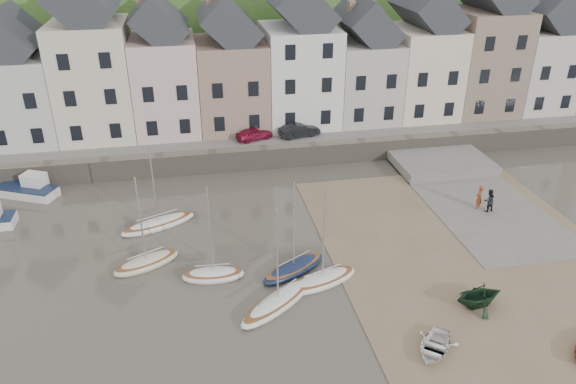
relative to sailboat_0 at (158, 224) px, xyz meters
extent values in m
plane|color=#464237|center=(8.81, -8.23, -0.26)|extent=(160.00, 160.00, 0.00)
cube|color=#335622|center=(8.81, 23.77, 0.49)|extent=(90.00, 30.00, 1.50)
cube|color=slate|center=(8.81, 12.27, 1.29)|extent=(70.00, 7.00, 0.10)
cube|color=slate|center=(8.81, 8.77, 0.64)|extent=(70.00, 1.20, 1.80)
cube|color=#776348|center=(19.81, -8.23, -0.23)|extent=(18.00, 26.00, 0.06)
cube|color=slate|center=(23.81, -0.23, -0.20)|extent=(8.00, 18.00, 0.12)
ellipsoid|color=#335622|center=(3.81, 51.77, -18.26)|extent=(134.40, 84.00, 84.00)
cube|color=beige|center=(-11.24, 15.77, 4.99)|extent=(5.80, 8.00, 7.50)
cube|color=beige|center=(-5.09, 15.77, 6.24)|extent=(6.40, 8.00, 10.00)
cube|color=beige|center=(0.96, 15.77, 5.49)|extent=(5.60, 8.00, 8.50)
cube|color=gray|center=(-0.44, 15.77, 12.56)|extent=(0.60, 0.90, 1.40)
cube|color=gray|center=(6.91, 15.77, 5.24)|extent=(6.20, 8.00, 8.00)
cube|color=gray|center=(5.36, 15.77, 12.37)|extent=(0.60, 0.90, 1.40)
cube|color=white|center=(13.36, 15.77, 5.74)|extent=(6.60, 8.00, 9.00)
cube|color=#B9B2A9|center=(19.61, 15.77, 4.99)|extent=(5.80, 8.00, 7.50)
cube|color=gray|center=(18.16, 15.77, 11.66)|extent=(0.60, 0.90, 1.40)
cube|color=beige|center=(25.56, 15.77, 5.49)|extent=(6.00, 8.00, 8.50)
cube|color=gray|center=(31.81, 15.77, 6.24)|extent=(6.40, 8.00, 10.00)
cube|color=beige|center=(37.96, 15.77, 5.24)|extent=(5.80, 8.00, 8.00)
ellipsoid|color=white|center=(0.00, 0.00, -0.06)|extent=(5.55, 3.50, 0.84)
ellipsoid|color=brown|center=(0.00, 0.00, 0.16)|extent=(5.10, 3.20, 0.20)
cylinder|color=#B2B5B7|center=(0.00, 0.00, 3.04)|extent=(0.10, 0.10, 5.60)
cylinder|color=#B2B5B7|center=(0.00, 0.00, 0.69)|extent=(2.76, 1.24, 0.08)
ellipsoid|color=white|center=(3.35, -6.83, -0.06)|extent=(3.84, 1.74, 0.84)
ellipsoid|color=brown|center=(3.35, -6.83, 0.16)|extent=(3.53, 1.58, 0.20)
cylinder|color=#B2B5B7|center=(3.35, -6.83, 3.04)|extent=(0.10, 0.10, 5.60)
cylinder|color=#B2B5B7|center=(3.35, -6.83, 0.69)|extent=(2.06, 0.21, 0.08)
ellipsoid|color=beige|center=(-0.63, -4.76, -0.06)|extent=(4.50, 3.22, 0.84)
ellipsoid|color=brown|center=(-0.63, -4.76, 0.16)|extent=(4.14, 2.94, 0.20)
cylinder|color=#B2B5B7|center=(-0.63, -4.76, 3.04)|extent=(0.10, 0.10, 5.60)
cylinder|color=#B2B5B7|center=(-0.63, -4.76, 0.69)|extent=(2.15, 1.10, 0.08)
ellipsoid|color=white|center=(9.64, -8.61, -0.06)|extent=(4.91, 3.00, 0.84)
ellipsoid|color=brown|center=(9.64, -8.61, 0.16)|extent=(4.51, 2.74, 0.20)
cylinder|color=#B2B5B7|center=(9.64, -8.61, 3.04)|extent=(0.10, 0.10, 5.60)
cylinder|color=#B2B5B7|center=(9.64, -8.61, 0.69)|extent=(2.45, 0.95, 0.08)
ellipsoid|color=white|center=(6.72, -10.11, -0.06)|extent=(5.42, 4.74, 0.84)
ellipsoid|color=brown|center=(6.72, -10.11, 0.16)|extent=(4.98, 4.35, 0.20)
cylinder|color=#B2B5B7|center=(6.72, -10.11, 3.04)|extent=(0.10, 0.10, 5.60)
cylinder|color=#B2B5B7|center=(6.72, -10.11, 0.69)|extent=(2.52, 2.03, 0.08)
ellipsoid|color=#142140|center=(8.23, -7.08, -0.06)|extent=(4.83, 3.69, 0.84)
ellipsoid|color=brown|center=(8.23, -7.08, 0.16)|extent=(4.43, 3.38, 0.20)
cylinder|color=#B2B5B7|center=(8.23, -7.08, 3.04)|extent=(0.10, 0.10, 5.60)
cylinder|color=#B2B5B7|center=(8.23, -7.08, 0.69)|extent=(2.28, 1.39, 0.08)
cube|color=white|center=(-10.12, 6.76, 0.09)|extent=(5.06, 3.61, 0.70)
cube|color=#142140|center=(-10.12, 6.76, 0.46)|extent=(5.00, 3.61, 0.08)
cube|color=white|center=(-9.47, 7.07, 0.94)|extent=(2.03, 1.81, 1.00)
imported|color=white|center=(13.71, -15.21, 0.10)|extent=(3.43, 3.53, 0.60)
imported|color=#16321E|center=(17.60, -12.32, 0.54)|extent=(3.09, 2.76, 1.48)
imported|color=#9C421C|center=(23.18, -1.87, 0.77)|extent=(0.79, 0.75, 1.82)
imported|color=black|center=(23.66, -2.43, 0.74)|extent=(0.95, 0.79, 1.75)
imported|color=maroon|center=(8.33, 11.27, 1.90)|extent=(3.51, 2.35, 1.11)
imported|color=black|center=(12.45, 11.27, 1.95)|extent=(3.91, 2.06, 1.22)
camera|label=1|loc=(2.66, -34.15, 19.20)|focal=34.07mm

